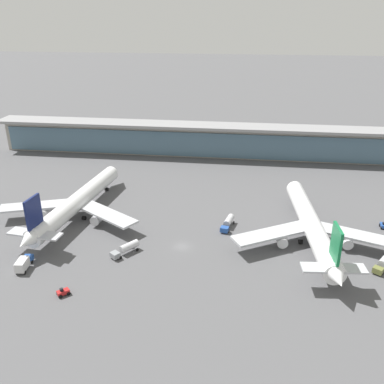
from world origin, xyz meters
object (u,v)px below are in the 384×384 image
at_px(airliner_left_stand, 76,202).
at_px(service_truck_on_taxiway_blue, 23,263).
at_px(service_truck_mid_apron_red, 63,292).
at_px(service_truck_under_wing_grey, 126,248).
at_px(service_truck_by_tail_blue, 228,222).
at_px(service_truck_at_far_stand_blue, 383,225).
at_px(airliner_centre_stand, 312,226).
at_px(service_truck_near_nose_olive, 384,262).

xyz_separation_m(airliner_left_stand, service_truck_on_taxiway_blue, (-2.51, -30.59, -3.49)).
bearing_deg(service_truck_on_taxiway_blue, service_truck_mid_apron_red, -32.05).
xyz_separation_m(service_truck_under_wing_grey, service_truck_by_tail_blue, (27.20, 18.92, 0.00)).
xyz_separation_m(service_truck_on_taxiway_blue, service_truck_at_far_stand_blue, (99.55, 35.40, -0.82)).
height_order(airliner_centre_stand, service_truck_mid_apron_red, airliner_centre_stand).
xyz_separation_m(airliner_centre_stand, service_truck_near_nose_olive, (17.10, -11.76, -3.47)).
relative_size(airliner_left_stand, service_truck_by_tail_blue, 6.95).
bearing_deg(service_truck_by_tail_blue, service_truck_near_nose_olive, -22.51).
bearing_deg(service_truck_by_tail_blue, airliner_left_stand, 178.81).
xyz_separation_m(service_truck_mid_apron_red, service_truck_on_taxiway_blue, (-14.67, 9.18, 0.82)).
bearing_deg(airliner_centre_stand, airliner_left_stand, 175.01).
bearing_deg(service_truck_near_nose_olive, airliner_centre_stand, 145.49).
xyz_separation_m(airliner_left_stand, airliner_centre_stand, (73.43, -6.41, 0.00)).
relative_size(airliner_centre_stand, service_truck_at_far_stand_blue, 21.01).
relative_size(airliner_left_stand, service_truck_under_wing_grey, 7.54).
distance_m(service_truck_near_nose_olive, service_truck_at_far_stand_blue, 23.91).
xyz_separation_m(service_truck_under_wing_grey, service_truck_at_far_stand_blue, (75.10, 24.76, -0.83)).
bearing_deg(service_truck_mid_apron_red, service_truck_by_tail_blue, 46.34).
relative_size(service_truck_under_wing_grey, service_truck_on_taxiway_blue, 1.09).
height_order(airliner_left_stand, airliner_centre_stand, same).
xyz_separation_m(airliner_centre_stand, service_truck_mid_apron_red, (-61.27, -33.36, -4.30)).
relative_size(airliner_left_stand, service_truck_mid_apron_red, 18.98).
bearing_deg(service_truck_by_tail_blue, airliner_centre_stand, -12.52).
bearing_deg(service_truck_mid_apron_red, airliner_left_stand, 107.00).
height_order(airliner_left_stand, service_truck_under_wing_grey, airliner_left_stand).
bearing_deg(service_truck_on_taxiway_blue, service_truck_near_nose_olive, 7.60).
distance_m(service_truck_by_tail_blue, service_truck_on_taxiway_blue, 59.51).
height_order(service_truck_near_nose_olive, service_truck_mid_apron_red, service_truck_near_nose_olive).
relative_size(airliner_centre_stand, service_truck_near_nose_olive, 7.40).
xyz_separation_m(airliner_left_stand, service_truck_near_nose_olive, (90.53, -18.17, -3.47)).
height_order(service_truck_near_nose_olive, service_truck_at_far_stand_blue, service_truck_near_nose_olive).
distance_m(service_truck_mid_apron_red, service_truck_on_taxiway_blue, 17.32).
bearing_deg(airliner_left_stand, service_truck_at_far_stand_blue, 2.84).
xyz_separation_m(service_truck_under_wing_grey, service_truck_on_taxiway_blue, (-24.45, -10.64, -0.02)).
height_order(service_truck_near_nose_olive, service_truck_by_tail_blue, same).
bearing_deg(service_truck_under_wing_grey, service_truck_mid_apron_red, -116.26).
relative_size(service_truck_under_wing_grey, service_truck_by_tail_blue, 0.92).
relative_size(airliner_centre_stand, service_truck_under_wing_grey, 7.54).
xyz_separation_m(service_truck_near_nose_olive, service_truck_on_taxiway_blue, (-93.03, -12.42, -0.02)).
distance_m(service_truck_under_wing_grey, service_truck_on_taxiway_blue, 26.67).
bearing_deg(airliner_left_stand, service_truck_mid_apron_red, -73.00).
distance_m(service_truck_under_wing_grey, service_truck_at_far_stand_blue, 79.08).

